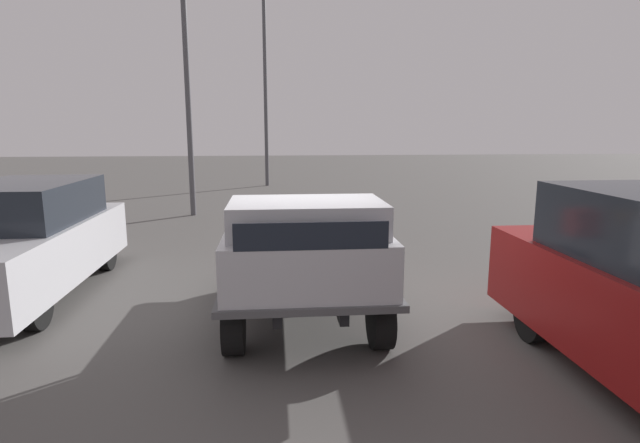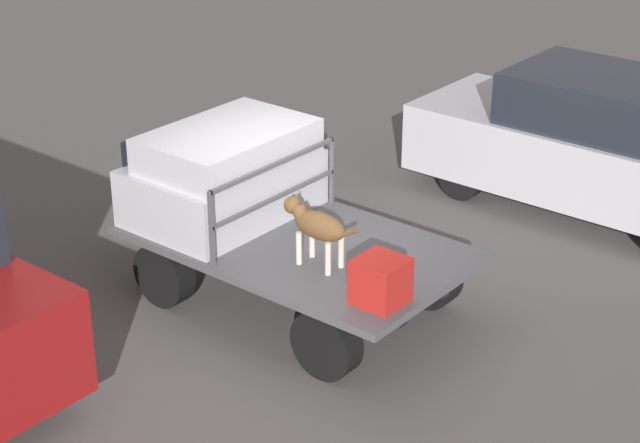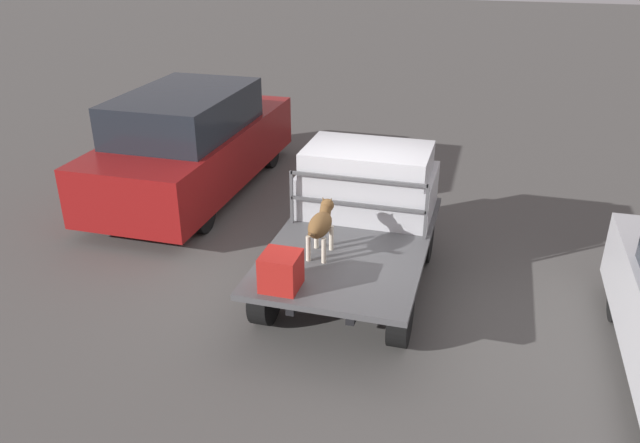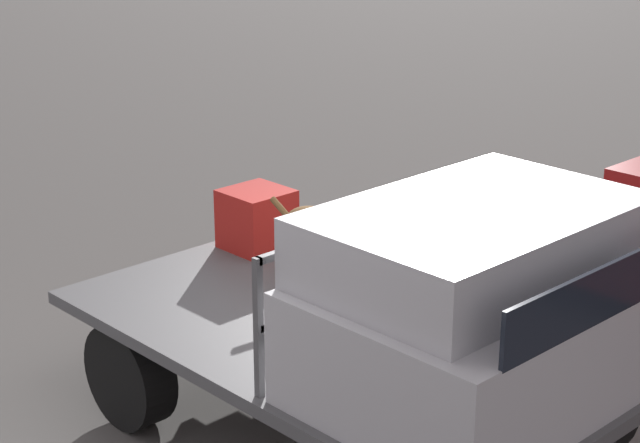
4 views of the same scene
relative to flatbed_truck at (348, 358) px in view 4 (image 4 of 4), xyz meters
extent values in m
plane|color=#514F4C|center=(0.00, 0.00, -0.55)|extent=(80.00, 80.00, 0.00)
cylinder|color=black|center=(1.08, 0.85, -0.21)|extent=(0.69, 0.24, 0.69)
cylinder|color=black|center=(-1.08, 0.85, -0.21)|extent=(0.69, 0.24, 0.69)
cylinder|color=black|center=(-1.08, -0.85, -0.21)|extent=(0.69, 0.24, 0.69)
cube|color=black|center=(0.00, 0.35, 0.03)|extent=(3.22, 0.10, 0.18)
cube|color=black|center=(0.00, -0.35, 0.03)|extent=(3.22, 0.10, 0.18)
cube|color=#4C4C4F|center=(0.00, 0.00, 0.16)|extent=(3.50, 2.03, 0.08)
cube|color=#B7B7BC|center=(1.02, 0.00, 0.51)|extent=(1.35, 1.91, 0.62)
cube|color=#B7B7BC|center=(0.92, 0.00, 1.01)|extent=(1.15, 1.75, 0.38)
cube|color=black|center=(1.69, 0.00, 0.95)|extent=(0.02, 1.56, 0.28)
cube|color=#4C4C4F|center=(0.28, 0.93, 0.59)|extent=(0.04, 0.04, 0.78)
cube|color=#4C4C4F|center=(0.28, -0.93, 0.59)|extent=(0.04, 0.04, 0.78)
cube|color=#4C4C4F|center=(0.28, 0.00, 0.96)|extent=(0.04, 1.87, 0.04)
cube|color=#4C4C4F|center=(0.28, 0.00, 0.59)|extent=(0.04, 1.87, 0.04)
cylinder|color=beige|center=(-0.37, 0.39, 0.37)|extent=(0.06, 0.06, 0.34)
cylinder|color=beige|center=(-0.37, 0.19, 0.37)|extent=(0.06, 0.06, 0.34)
cylinder|color=beige|center=(-0.73, 0.39, 0.37)|extent=(0.06, 0.06, 0.34)
cylinder|color=beige|center=(-0.73, 0.19, 0.37)|extent=(0.06, 0.06, 0.34)
ellipsoid|color=brown|center=(-0.55, 0.29, 0.63)|extent=(0.58, 0.27, 0.27)
sphere|color=beige|center=(-0.39, 0.29, 0.58)|extent=(0.12, 0.12, 0.12)
cylinder|color=brown|center=(-0.30, 0.29, 0.70)|extent=(0.19, 0.15, 0.18)
sphere|color=brown|center=(-0.20, 0.29, 0.75)|extent=(0.17, 0.17, 0.17)
cone|color=beige|center=(-0.13, 0.29, 0.73)|extent=(0.10, 0.10, 0.10)
cone|color=brown|center=(-0.21, 0.34, 0.82)|extent=(0.06, 0.08, 0.10)
cone|color=brown|center=(-0.21, 0.24, 0.82)|extent=(0.06, 0.08, 0.10)
cylinder|color=brown|center=(-0.89, 0.29, 0.65)|extent=(0.25, 0.04, 0.17)
cube|color=#AD1E19|center=(-1.43, 0.51, 0.42)|extent=(0.43, 0.43, 0.43)
camera|label=1|loc=(6.54, -0.36, 2.02)|focal=28.00mm
camera|label=2|loc=(-6.38, 7.48, 4.99)|focal=60.00mm
camera|label=3|loc=(-7.31, -1.62, 3.98)|focal=35.00mm
camera|label=4|loc=(4.11, -4.16, 2.91)|focal=60.00mm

